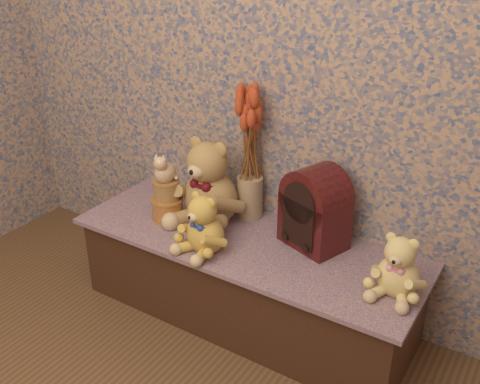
{
  "coord_description": "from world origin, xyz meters",
  "views": [
    {
      "loc": [
        1.03,
        -0.43,
        1.58
      ],
      "look_at": [
        0.0,
        1.19,
        0.63
      ],
      "focal_mm": 41.4,
      "sensor_mm": 36.0,
      "label": 1
    }
  ],
  "objects_px": {
    "teddy_large": "(210,177)",
    "ceramic_vase": "(250,197)",
    "teddy_small": "(400,262)",
    "biscuit_tin_lower": "(168,209)",
    "teddy_medium": "(205,220)",
    "cat_figurine": "(165,166)",
    "cathedral_radio": "(315,207)"
  },
  "relations": [
    {
      "from": "cathedral_radio",
      "to": "cat_figurine",
      "type": "bearing_deg",
      "value": -147.16
    },
    {
      "from": "teddy_large",
      "to": "ceramic_vase",
      "type": "xyz_separation_m",
      "value": [
        0.13,
        0.11,
        -0.11
      ]
    },
    {
      "from": "teddy_small",
      "to": "biscuit_tin_lower",
      "type": "bearing_deg",
      "value": -177.82
    },
    {
      "from": "teddy_large",
      "to": "biscuit_tin_lower",
      "type": "distance_m",
      "value": 0.25
    },
    {
      "from": "teddy_medium",
      "to": "cat_figurine",
      "type": "height_order",
      "value": "cat_figurine"
    },
    {
      "from": "teddy_medium",
      "to": "biscuit_tin_lower",
      "type": "relative_size",
      "value": 1.96
    },
    {
      "from": "teddy_medium",
      "to": "teddy_large",
      "type": "bearing_deg",
      "value": 130.83
    },
    {
      "from": "teddy_small",
      "to": "biscuit_tin_lower",
      "type": "distance_m",
      "value": 1.03
    },
    {
      "from": "teddy_small",
      "to": "teddy_medium",
      "type": "bearing_deg",
      "value": -168.71
    },
    {
      "from": "ceramic_vase",
      "to": "biscuit_tin_lower",
      "type": "relative_size",
      "value": 1.4
    },
    {
      "from": "teddy_large",
      "to": "biscuit_tin_lower",
      "type": "relative_size",
      "value": 3.01
    },
    {
      "from": "cat_figurine",
      "to": "ceramic_vase",
      "type": "bearing_deg",
      "value": 27.08
    },
    {
      "from": "teddy_large",
      "to": "teddy_medium",
      "type": "xyz_separation_m",
      "value": [
        0.13,
        -0.22,
        -0.07
      ]
    },
    {
      "from": "ceramic_vase",
      "to": "cat_figurine",
      "type": "distance_m",
      "value": 0.4
    },
    {
      "from": "teddy_large",
      "to": "ceramic_vase",
      "type": "bearing_deg",
      "value": 43.79
    },
    {
      "from": "biscuit_tin_lower",
      "to": "teddy_medium",
      "type": "bearing_deg",
      "value": -21.7
    },
    {
      "from": "teddy_large",
      "to": "cathedral_radio",
      "type": "xyz_separation_m",
      "value": [
        0.47,
        0.05,
        -0.03
      ]
    },
    {
      "from": "teddy_large",
      "to": "cat_figurine",
      "type": "height_order",
      "value": "teddy_large"
    },
    {
      "from": "teddy_medium",
      "to": "cathedral_radio",
      "type": "bearing_deg",
      "value": 48.31
    },
    {
      "from": "biscuit_tin_lower",
      "to": "teddy_small",
      "type": "bearing_deg",
      "value": 0.84
    },
    {
      "from": "teddy_large",
      "to": "teddy_small",
      "type": "height_order",
      "value": "teddy_large"
    },
    {
      "from": "ceramic_vase",
      "to": "teddy_small",
      "type": "bearing_deg",
      "value": -15.42
    },
    {
      "from": "teddy_medium",
      "to": "teddy_small",
      "type": "height_order",
      "value": "teddy_medium"
    },
    {
      "from": "teddy_small",
      "to": "cat_figurine",
      "type": "xyz_separation_m",
      "value": [
        -1.02,
        -0.02,
        0.13
      ]
    },
    {
      "from": "teddy_small",
      "to": "cathedral_radio",
      "type": "distance_m",
      "value": 0.42
    },
    {
      "from": "teddy_large",
      "to": "cathedral_radio",
      "type": "relative_size",
      "value": 1.19
    },
    {
      "from": "cat_figurine",
      "to": "teddy_small",
      "type": "bearing_deg",
      "value": -8.97
    },
    {
      "from": "teddy_medium",
      "to": "biscuit_tin_lower",
      "type": "height_order",
      "value": "teddy_medium"
    },
    {
      "from": "teddy_medium",
      "to": "cathedral_radio",
      "type": "height_order",
      "value": "cathedral_radio"
    },
    {
      "from": "teddy_medium",
      "to": "cat_figurine",
      "type": "distance_m",
      "value": 0.33
    },
    {
      "from": "ceramic_vase",
      "to": "cat_figurine",
      "type": "xyz_separation_m",
      "value": [
        -0.29,
        -0.22,
        0.16
      ]
    },
    {
      "from": "teddy_large",
      "to": "ceramic_vase",
      "type": "height_order",
      "value": "teddy_large"
    }
  ]
}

